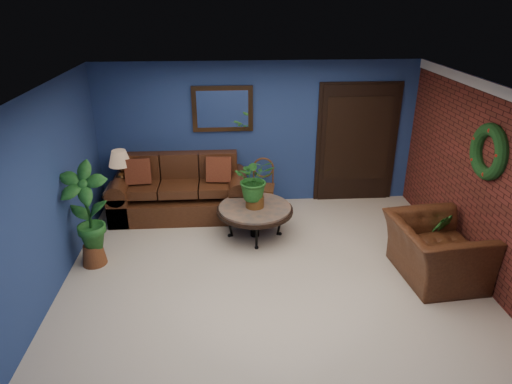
{
  "coord_description": "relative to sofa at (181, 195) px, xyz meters",
  "views": [
    {
      "loc": [
        -0.56,
        -5.11,
        3.52
      ],
      "look_at": [
        -0.17,
        0.55,
        1.02
      ],
      "focal_mm": 32.0,
      "sensor_mm": 36.0,
      "label": 1
    }
  ],
  "objects": [
    {
      "name": "floor",
      "position": [
        1.35,
        -2.09,
        -0.34
      ],
      "size": [
        5.5,
        5.5,
        0.0
      ],
      "primitive_type": "plane",
      "color": "beige",
      "rests_on": "ground"
    },
    {
      "name": "wall_back",
      "position": [
        1.35,
        0.41,
        0.91
      ],
      "size": [
        5.5,
        0.04,
        2.5
      ],
      "primitive_type": "cube",
      "color": "navy",
      "rests_on": "ground"
    },
    {
      "name": "wall_left",
      "position": [
        -1.4,
        -2.09,
        0.91
      ],
      "size": [
        0.04,
        5.0,
        2.5
      ],
      "primitive_type": "cube",
      "color": "navy",
      "rests_on": "ground"
    },
    {
      "name": "wall_right_brick",
      "position": [
        4.1,
        -2.09,
        0.91
      ],
      "size": [
        0.04,
        5.0,
        2.5
      ],
      "primitive_type": "cube",
      "color": "maroon",
      "rests_on": "ground"
    },
    {
      "name": "ceiling",
      "position": [
        1.35,
        -2.09,
        2.16
      ],
      "size": [
        5.5,
        5.0,
        0.02
      ],
      "primitive_type": "cube",
      "color": "silver",
      "rests_on": "wall_back"
    },
    {
      "name": "crown_molding",
      "position": [
        4.07,
        -2.09,
        2.09
      ],
      "size": [
        0.03,
        5.0,
        0.14
      ],
      "primitive_type": "cube",
      "color": "white",
      "rests_on": "wall_right_brick"
    },
    {
      "name": "wall_mirror",
      "position": [
        0.75,
        0.37,
        1.38
      ],
      "size": [
        1.02,
        0.06,
        0.77
      ],
      "primitive_type": "cube",
      "color": "#442B16",
      "rests_on": "wall_back"
    },
    {
      "name": "closet_door",
      "position": [
        3.1,
        0.38,
        0.71
      ],
      "size": [
        1.44,
        0.06,
        2.18
      ],
      "primitive_type": "cube",
      "color": "black",
      "rests_on": "wall_back"
    },
    {
      "name": "wreath",
      "position": [
        4.04,
        -2.04,
        1.36
      ],
      "size": [
        0.16,
        0.72,
        0.72
      ],
      "primitive_type": "torus",
      "rotation": [
        0.0,
        1.57,
        0.0
      ],
      "color": "black",
      "rests_on": "wall_right_brick"
    },
    {
      "name": "sofa",
      "position": [
        0.0,
        0.0,
        0.0
      ],
      "size": [
        2.28,
        0.98,
        1.02
      ],
      "color": "#4A2815",
      "rests_on": "ground"
    },
    {
      "name": "coffee_table",
      "position": [
        1.21,
        -0.91,
        0.11
      ],
      "size": [
        1.17,
        1.17,
        0.5
      ],
      "rotation": [
        0.0,
        0.0,
        0.01
      ],
      "color": "#4A4440",
      "rests_on": "ground"
    },
    {
      "name": "end_table",
      "position": [
        -0.95,
        -0.04,
        0.07
      ],
      "size": [
        0.58,
        0.58,
        0.53
      ],
      "color": "#4A4440",
      "rests_on": "ground"
    },
    {
      "name": "table_lamp",
      "position": [
        -0.95,
        -0.04,
        0.59
      ],
      "size": [
        0.37,
        0.37,
        0.61
      ],
      "color": "#442B16",
      "rests_on": "end_table"
    },
    {
      "name": "side_chair",
      "position": [
        1.41,
        0.03,
        0.19
      ],
      "size": [
        0.45,
        0.45,
        0.92
      ],
      "rotation": [
        0.0,
        0.0,
        -0.17
      ],
      "color": "brown",
      "rests_on": "ground"
    },
    {
      "name": "armchair",
      "position": [
        3.5,
        -2.19,
        0.06
      ],
      "size": [
        1.16,
        1.3,
        0.79
      ],
      "primitive_type": "imported",
      "rotation": [
        0.0,
        0.0,
        1.66
      ],
      "color": "#4A2815",
      "rests_on": "ground"
    },
    {
      "name": "coffee_plant",
      "position": [
        1.21,
        -0.91,
        0.61
      ],
      "size": [
        0.6,
        0.52,
        0.8
      ],
      "color": "brown",
      "rests_on": "coffee_table"
    },
    {
      "name": "floor_plant",
      "position": [
        3.7,
        -1.82,
        0.05
      ],
      "size": [
        0.36,
        0.31,
        0.76
      ],
      "color": "brown",
      "rests_on": "ground"
    },
    {
      "name": "tall_plant",
      "position": [
        -1.1,
        -1.56,
        0.47
      ],
      "size": [
        0.69,
        0.49,
        1.49
      ],
      "color": "brown",
      "rests_on": "ground"
    }
  ]
}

